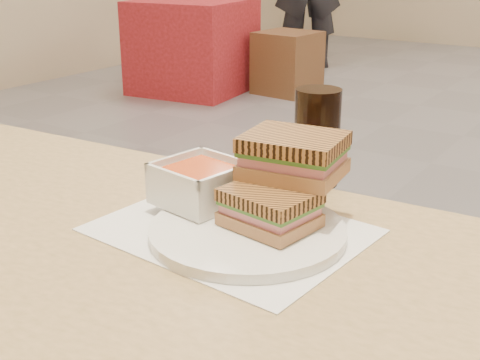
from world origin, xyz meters
The scene contains 10 objects.
main_table centered at (-0.13, -2.16, 0.64)m, with size 1.24×0.77×0.75m.
tray_liner centered at (0.00, -2.01, 0.75)m, with size 0.36×0.29×0.00m.
plate centered at (0.03, -2.02, 0.76)m, with size 0.26×0.26×0.01m.
soup_bowl centered at (-0.07, -1.99, 0.79)m, with size 0.13×0.13×0.06m.
panini_lower centered at (0.06, -2.00, 0.79)m, with size 0.12×0.11×0.05m.
panini_upper centered at (0.06, -1.94, 0.85)m, with size 0.14×0.12×0.06m.
cola_glass centered at (0.01, -1.79, 0.83)m, with size 0.07×0.07×0.15m.
bg_table_0 centered at (-2.68, 1.35, 0.36)m, with size 0.90×0.90×0.71m.
bg_chair_0l centered at (-2.96, 1.71, 0.22)m, with size 0.42×0.42×0.45m.
bg_chair_0r centered at (-2.01, 1.70, 0.24)m, with size 0.46×0.46×0.48m.
Camera 1 is at (0.44, -2.65, 1.11)m, focal length 47.52 mm.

